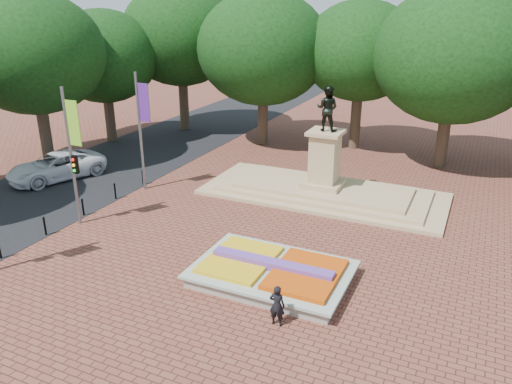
{
  "coord_description": "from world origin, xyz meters",
  "views": [
    {
      "loc": [
        7.9,
        -18.46,
        10.86
      ],
      "look_at": [
        -1.43,
        1.69,
        2.2
      ],
      "focal_mm": 35.0,
      "sensor_mm": 36.0,
      "label": 1
    }
  ],
  "objects_px": {
    "monument": "(324,181)",
    "van": "(56,166)",
    "flower_bed": "(272,272)",
    "pedestrian": "(277,305)"
  },
  "relations": [
    {
      "from": "flower_bed",
      "to": "van",
      "type": "bearing_deg",
      "value": 162.11
    },
    {
      "from": "monument",
      "to": "van",
      "type": "height_order",
      "value": "monument"
    },
    {
      "from": "flower_bed",
      "to": "van",
      "type": "relative_size",
      "value": 1.05
    },
    {
      "from": "flower_bed",
      "to": "pedestrian",
      "type": "xyz_separation_m",
      "value": [
        1.31,
        -2.67,
        0.41
      ]
    },
    {
      "from": "flower_bed",
      "to": "monument",
      "type": "xyz_separation_m",
      "value": [
        -1.03,
        10.0,
        0.5
      ]
    },
    {
      "from": "flower_bed",
      "to": "pedestrian",
      "type": "distance_m",
      "value": 3.0
    },
    {
      "from": "monument",
      "to": "van",
      "type": "distance_m",
      "value": 16.95
    },
    {
      "from": "van",
      "to": "flower_bed",
      "type": "bearing_deg",
      "value": 3.69
    },
    {
      "from": "flower_bed",
      "to": "monument",
      "type": "distance_m",
      "value": 10.07
    },
    {
      "from": "pedestrian",
      "to": "van",
      "type": "bearing_deg",
      "value": -27.52
    }
  ]
}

